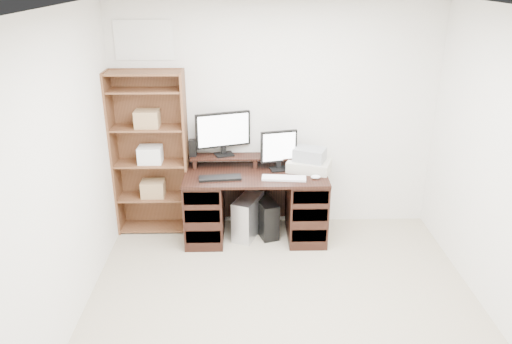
{
  "coord_description": "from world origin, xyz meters",
  "views": [
    {
      "loc": [
        -0.33,
        -3.23,
        2.76
      ],
      "look_at": [
        -0.22,
        1.43,
        0.85
      ],
      "focal_mm": 35.0,
      "sensor_mm": 36.0,
      "label": 1
    }
  ],
  "objects_px": {
    "printer": "(309,165)",
    "tower_black": "(266,217)",
    "desk": "(256,204)",
    "bookshelf": "(151,152)",
    "monitor_wide": "(223,131)",
    "monitor_small": "(279,149)",
    "tower_silver": "(248,217)"
  },
  "relations": [
    {
      "from": "printer",
      "to": "bookshelf",
      "type": "distance_m",
      "value": 1.71
    },
    {
      "from": "bookshelf",
      "to": "desk",
      "type": "bearing_deg",
      "value": -10.67
    },
    {
      "from": "desk",
      "to": "bookshelf",
      "type": "xyz_separation_m",
      "value": [
        -1.13,
        0.21,
        0.53
      ]
    },
    {
      "from": "tower_black",
      "to": "printer",
      "type": "bearing_deg",
      "value": -12.81
    },
    {
      "from": "monitor_small",
      "to": "monitor_wide",
      "type": "bearing_deg",
      "value": 153.25
    },
    {
      "from": "desk",
      "to": "printer",
      "type": "bearing_deg",
      "value": 7.55
    },
    {
      "from": "monitor_small",
      "to": "tower_black",
      "type": "xyz_separation_m",
      "value": [
        -0.13,
        -0.06,
        -0.78
      ]
    },
    {
      "from": "desk",
      "to": "bookshelf",
      "type": "relative_size",
      "value": 0.83
    },
    {
      "from": "desk",
      "to": "printer",
      "type": "xyz_separation_m",
      "value": [
        0.58,
        0.08,
        0.42
      ]
    },
    {
      "from": "monitor_small",
      "to": "tower_black",
      "type": "distance_m",
      "value": 0.79
    },
    {
      "from": "desk",
      "to": "monitor_small",
      "type": "relative_size",
      "value": 3.48
    },
    {
      "from": "monitor_small",
      "to": "tower_silver",
      "type": "xyz_separation_m",
      "value": [
        -0.33,
        -0.09,
        -0.75
      ]
    },
    {
      "from": "monitor_wide",
      "to": "printer",
      "type": "height_order",
      "value": "monitor_wide"
    },
    {
      "from": "tower_silver",
      "to": "monitor_small",
      "type": "bearing_deg",
      "value": 38.64
    },
    {
      "from": "monitor_small",
      "to": "printer",
      "type": "xyz_separation_m",
      "value": [
        0.33,
        -0.03,
        -0.18
      ]
    },
    {
      "from": "monitor_wide",
      "to": "printer",
      "type": "relative_size",
      "value": 1.33
    },
    {
      "from": "printer",
      "to": "tower_black",
      "type": "bearing_deg",
      "value": -156.79
    },
    {
      "from": "monitor_wide",
      "to": "bookshelf",
      "type": "xyz_separation_m",
      "value": [
        -0.79,
        -0.04,
        -0.22
      ]
    },
    {
      "from": "desk",
      "to": "bookshelf",
      "type": "distance_m",
      "value": 1.26
    },
    {
      "from": "monitor_wide",
      "to": "tower_black",
      "type": "relative_size",
      "value": 1.31
    },
    {
      "from": "monitor_wide",
      "to": "tower_silver",
      "type": "height_order",
      "value": "monitor_wide"
    },
    {
      "from": "monitor_small",
      "to": "bookshelf",
      "type": "relative_size",
      "value": 0.24
    },
    {
      "from": "monitor_wide",
      "to": "tower_silver",
      "type": "xyz_separation_m",
      "value": [
        0.26,
        -0.24,
        -0.9
      ]
    },
    {
      "from": "monitor_small",
      "to": "tower_silver",
      "type": "height_order",
      "value": "monitor_small"
    },
    {
      "from": "tower_silver",
      "to": "bookshelf",
      "type": "bearing_deg",
      "value": -168.08
    },
    {
      "from": "printer",
      "to": "tower_black",
      "type": "relative_size",
      "value": 0.99
    },
    {
      "from": "printer",
      "to": "tower_black",
      "type": "distance_m",
      "value": 0.76
    },
    {
      "from": "tower_silver",
      "to": "tower_black",
      "type": "bearing_deg",
      "value": 31.4
    },
    {
      "from": "bookshelf",
      "to": "printer",
      "type": "bearing_deg",
      "value": -4.57
    },
    {
      "from": "monitor_small",
      "to": "bookshelf",
      "type": "bearing_deg",
      "value": 162.46
    },
    {
      "from": "monitor_wide",
      "to": "bookshelf",
      "type": "bearing_deg",
      "value": 165.41
    },
    {
      "from": "monitor_wide",
      "to": "monitor_small",
      "type": "distance_m",
      "value": 0.63
    }
  ]
}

